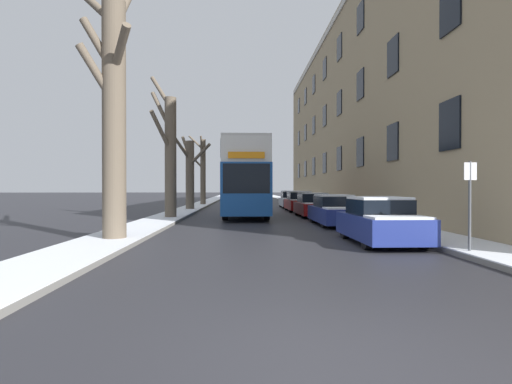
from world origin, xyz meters
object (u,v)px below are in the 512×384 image
Objects in this scene: parked_car_4 at (291,200)px; parked_car_2 at (313,206)px; pedestrian_left_sidewalk at (117,210)px; parked_car_0 at (380,222)px; parked_car_3 at (299,202)px; double_decker_bus at (245,175)px; parked_car_1 at (334,211)px; bare_tree_left_0 at (114,109)px; street_sign_post at (470,202)px; bare_tree_left_1 at (169,153)px; bare_tree_left_3 at (202,170)px; bare_tree_left_2 at (190,172)px.

parked_car_2 is at bearing -90.00° from parked_car_4.
pedestrian_left_sidewalk reaches higher than parked_car_4.
parked_car_3 reaches higher than parked_car_0.
parked_car_1 is at bearing -55.75° from double_decker_bus.
bare_tree_left_0 is at bearing -145.63° from parked_car_1.
parked_car_3 is 1.14× the size of parked_car_4.
bare_tree_left_1 is at bearing 128.30° from street_sign_post.
parked_car_4 is 1.66× the size of street_sign_post.
parked_car_4 is (0.00, 11.00, 0.02)m from parked_car_2.
bare_tree_left_3 is at bearing 105.38° from double_decker_bus.
bare_tree_left_0 is 1.17× the size of bare_tree_left_1.
bare_tree_left_1 reaches higher than parked_car_4.
bare_tree_left_0 is 9.12m from parked_car_0.
parked_car_4 is at bearing 90.00° from parked_car_1.
bare_tree_left_0 is 14.53m from parked_car_2.
bare_tree_left_2 reaches higher than street_sign_post.
bare_tree_left_3 is 13.07m from parked_car_3.
parked_car_1 is (8.29, -12.07, -2.27)m from bare_tree_left_2.
bare_tree_left_1 is 3.37× the size of street_sign_post.
bare_tree_left_0 is at bearing -90.34° from bare_tree_left_3.
bare_tree_left_2 reaches higher than parked_car_4.
double_decker_bus is 2.19× the size of parked_car_1.
parked_car_0 is at bearing -71.43° from double_decker_bus.
parked_car_1 is (0.00, 6.18, -0.01)m from parked_car_0.
bare_tree_left_2 is at bearing 174.29° from parked_car_3.
parked_car_2 is (8.29, -6.49, -2.26)m from bare_tree_left_2.
parked_car_2 is (8.22, -15.41, -2.86)m from bare_tree_left_3.
street_sign_post reaches higher than pedestrian_left_sidewalk.
bare_tree_left_1 is 1.40× the size of bare_tree_left_2.
double_decker_bus is 11.47m from parked_car_4.
bare_tree_left_0 is 2.06× the size of parked_car_1.
pedestrian_left_sidewalk reaches higher than parked_car_1.
double_decker_bus is 11.98m from pedestrian_left_sidewalk.
bare_tree_left_3 is at bearing 118.07° from parked_car_2.
street_sign_post is at bearing -61.50° from parked_car_0.
bare_tree_left_0 is 17.85m from bare_tree_left_2.
parked_car_1 is 2.49× the size of pedestrian_left_sidewalk.
bare_tree_left_0 reaches higher than bare_tree_left_3.
parked_car_2 is at bearing 53.48° from bare_tree_left_0.
bare_tree_left_1 is 17.48m from bare_tree_left_3.
parked_car_2 is 2.37× the size of pedestrian_left_sidewalk.
street_sign_post reaches higher than parked_car_3.
parked_car_2 is (8.38, 11.32, -3.57)m from bare_tree_left_0.
double_decker_bus is (4.19, -6.05, -0.42)m from bare_tree_left_2.
double_decker_bus reaches higher than pedestrian_left_sidewalk.
street_sign_post is at bearing -81.01° from parked_car_1.
double_decker_bus is at bearing 108.57° from parked_car_0.
bare_tree_left_0 is at bearing -110.00° from double_decker_bus.
bare_tree_left_3 is 9.75m from parked_car_4.
bare_tree_left_3 is 0.69× the size of double_decker_bus.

